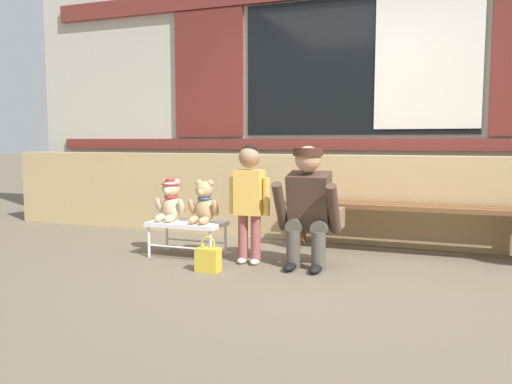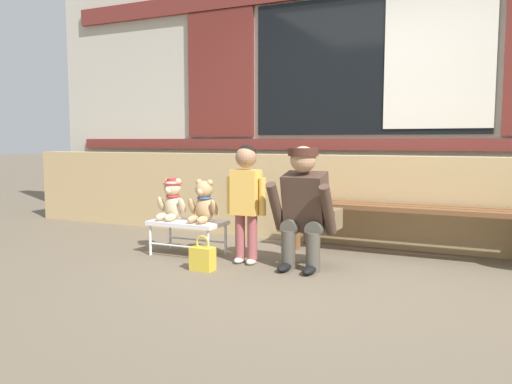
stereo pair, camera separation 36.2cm
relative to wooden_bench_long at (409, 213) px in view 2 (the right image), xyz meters
The scene contains 10 objects.
ground_plane 1.27m from the wooden_bench_long, 118.77° to the right, with size 60.00×60.00×0.00m, color brown.
brick_low_wall 0.69m from the wooden_bench_long, 147.90° to the left, with size 7.92×0.25×0.85m, color tan.
shop_facade 1.84m from the wooden_bench_long, 123.24° to the left, with size 8.08×0.26×3.77m.
wooden_bench_long is the anchor object (origin of this frame).
small_display_bench 1.90m from the wooden_bench_long, 156.40° to the right, with size 0.64×0.36×0.30m.
teddy_bear_with_hat 2.05m from the wooden_bench_long, 158.25° to the right, with size 0.28×0.27×0.36m.
teddy_bear_plain 1.76m from the wooden_bench_long, 154.36° to the right, with size 0.28×0.26×0.36m.
child_standing 1.43m from the wooden_bench_long, 144.25° to the right, with size 0.35×0.18×0.96m.
adult_crouching 1.02m from the wooden_bench_long, 130.84° to the right, with size 0.50×0.49×0.95m.
handbag_on_ground 1.81m from the wooden_bench_long, 139.05° to the right, with size 0.18×0.11×0.27m.
Camera 2 is at (1.25, -3.42, 0.99)m, focal length 36.01 mm.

